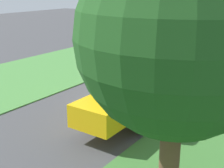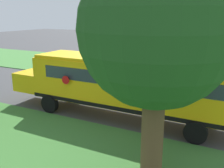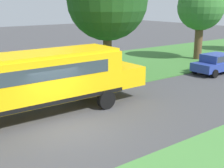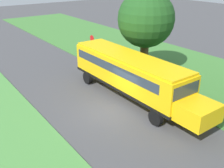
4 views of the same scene
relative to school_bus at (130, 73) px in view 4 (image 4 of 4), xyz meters
The scene contains 5 objects.
ground_plane 3.27m from the school_bus, 20.96° to the left, with size 120.00×120.00×0.00m, color #424244.
grass_verge 7.83m from the school_bus, behind, with size 12.00×80.00×0.08m, color #3D7533.
school_bus is the anchor object (origin of this frame).
oak_tree_beside_bus 5.86m from the school_bus, 145.30° to the right, with size 4.86×4.86×7.31m.
stop_sign 8.77m from the school_bus, 104.10° to the right, with size 0.08×0.68×2.74m.
Camera 4 is at (9.06, 12.42, 8.77)m, focal length 42.00 mm.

